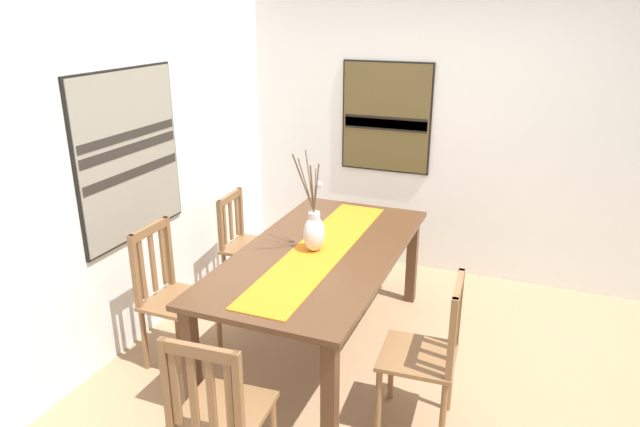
% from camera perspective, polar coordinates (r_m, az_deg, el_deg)
% --- Properties ---
extents(ground_plane, '(6.40, 6.40, 0.03)m').
position_cam_1_polar(ground_plane, '(4.03, 6.00, -15.88)').
color(ground_plane, '#A37F5B').
extents(wall_back, '(6.40, 0.12, 2.70)m').
position_cam_1_polar(wall_back, '(4.27, -18.14, 5.60)').
color(wall_back, white).
rests_on(wall_back, ground_plane).
extents(wall_side, '(0.12, 6.40, 2.70)m').
position_cam_1_polar(wall_side, '(5.19, 12.33, 8.55)').
color(wall_side, white).
rests_on(wall_side, ground_plane).
extents(dining_table, '(2.06, 1.03, 0.77)m').
position_cam_1_polar(dining_table, '(3.94, 0.02, -4.95)').
color(dining_table, '#51331E').
rests_on(dining_table, ground_plane).
extents(table_runner, '(1.89, 0.36, 0.01)m').
position_cam_1_polar(table_runner, '(3.90, 0.02, -3.63)').
color(table_runner, orange).
rests_on(table_runner, dining_table).
extents(centerpiece_vase, '(0.33, 0.19, 0.72)m').
position_cam_1_polar(centerpiece_vase, '(3.84, -0.59, -1.78)').
color(centerpiece_vase, silver).
rests_on(centerpiece_vase, dining_table).
extents(chair_0, '(0.44, 0.44, 0.90)m').
position_cam_1_polar(chair_0, '(4.79, -7.26, -3.04)').
color(chair_0, brown).
rests_on(chair_0, ground_plane).
extents(chair_1, '(0.45, 0.45, 0.95)m').
position_cam_1_polar(chair_1, '(2.96, -10.07, -18.89)').
color(chair_1, brown).
rests_on(chair_1, ground_plane).
extents(chair_2, '(0.42, 0.42, 0.98)m').
position_cam_1_polar(chair_2, '(4.04, -14.50, -7.80)').
color(chair_2, brown).
rests_on(chair_2, ground_plane).
extents(chair_3, '(0.44, 0.44, 0.95)m').
position_cam_1_polar(chair_3, '(3.39, 10.68, -13.46)').
color(chair_3, brown).
rests_on(chair_3, ground_plane).
extents(painting_on_back_wall, '(1.02, 0.05, 1.16)m').
position_cam_1_polar(painting_on_back_wall, '(4.14, -18.45, 5.48)').
color(painting_on_back_wall, black).
extents(painting_on_side_wall, '(0.05, 0.82, 0.98)m').
position_cam_1_polar(painting_on_side_wall, '(5.22, 6.60, 9.45)').
color(painting_on_side_wall, black).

